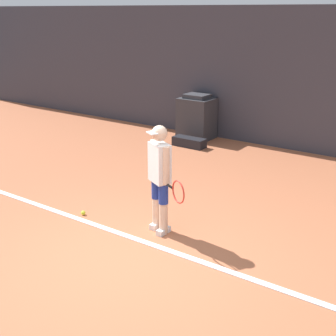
{
  "coord_description": "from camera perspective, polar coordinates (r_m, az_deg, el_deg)",
  "views": [
    {
      "loc": [
        3.46,
        -4.1,
        3.04
      ],
      "look_at": [
        -0.2,
        1.03,
        0.9
      ],
      "focal_mm": 50.0,
      "sensor_mm": 36.0,
      "label": 1
    }
  ],
  "objects": [
    {
      "name": "ground_plane",
      "position": [
        6.17,
        -4.12,
        -10.86
      ],
      "size": [
        24.0,
        24.0,
        0.0
      ],
      "primitive_type": "plane",
      "color": "#B76642"
    },
    {
      "name": "tennis_player",
      "position": [
        6.5,
        -0.97,
        -0.82
      ],
      "size": [
        0.84,
        0.49,
        1.56
      ],
      "rotation": [
        0.0,
        0.0,
        -0.46
      ],
      "color": "beige",
      "rests_on": "ground_plane"
    },
    {
      "name": "tennis_ball",
      "position": [
        7.45,
        -10.29,
        -5.4
      ],
      "size": [
        0.07,
        0.07,
        0.07
      ],
      "color": "#D1E533",
      "rests_on": "ground_plane"
    },
    {
      "name": "covered_chair",
      "position": [
        11.59,
        3.5,
        6.18
      ],
      "size": [
        0.81,
        0.67,
        1.1
      ],
      "color": "#333338",
      "rests_on": "ground_plane"
    },
    {
      "name": "equipment_bag",
      "position": [
        10.95,
        2.6,
        3.18
      ],
      "size": [
        0.79,
        0.31,
        0.21
      ],
      "color": "black",
      "rests_on": "ground_plane"
    },
    {
      "name": "back_wall",
      "position": [
        10.72,
        16.58,
        10.11
      ],
      "size": [
        24.0,
        0.1,
        3.14
      ],
      "color": "#383842",
      "rests_on": "ground_plane"
    },
    {
      "name": "court_baseline",
      "position": [
        6.44,
        -1.8,
        -9.39
      ],
      "size": [
        21.6,
        0.1,
        0.01
      ],
      "color": "white",
      "rests_on": "ground_plane"
    }
  ]
}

